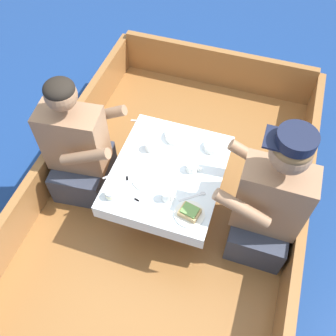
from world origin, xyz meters
TOP-DOWN VIEW (x-y plane):
  - ground_plane at (0.00, 0.00)m, footprint 60.00×60.00m
  - boat_deck at (0.00, 0.00)m, footprint 1.82×2.84m
  - gunwale_port at (-0.88, 0.00)m, footprint 0.06×2.84m
  - gunwale_starboard at (0.88, 0.00)m, footprint 0.06×2.84m
  - bow_coaming at (0.00, 1.39)m, footprint 1.70×0.06m
  - cockpit_table at (0.00, -0.01)m, footprint 0.68×0.80m
  - person_port at (-0.64, -0.00)m, footprint 0.56×0.49m
  - person_starboard at (0.64, -0.06)m, footprint 0.52×0.44m
  - plate_sandwich at (0.22, -0.27)m, footprint 0.18×0.18m
  - plate_bread at (-0.10, -0.12)m, footprint 0.19×0.19m
  - sandwich at (0.22, -0.27)m, footprint 0.13×0.11m
  - bowl_port_near at (0.23, 0.25)m, footprint 0.12×0.12m
  - bowl_starboard_near at (-0.03, 0.26)m, footprint 0.15×0.15m
  - coffee_cup_port at (-0.16, 0.12)m, footprint 0.10×0.07m
  - coffee_cup_starboard at (0.14, 0.04)m, footprint 0.10×0.07m
  - coffee_cup_center at (0.06, -0.21)m, footprint 0.09×0.06m
  - tin_can at (-0.26, -0.30)m, footprint 0.07×0.07m
  - utensil_fork_starboard at (-0.06, -0.29)m, footprint 0.17×0.06m
  - utensil_spoon_port at (-0.17, 0.26)m, footprint 0.06×0.17m
  - utensil_fork_port at (-0.20, -0.20)m, footprint 0.08×0.16m
  - utensil_spoon_center at (0.22, -0.14)m, footprint 0.14×0.11m
  - utensil_knife_starboard at (-0.30, -0.14)m, footprint 0.13×0.13m
  - utensil_spoon_starboard at (-0.27, 0.34)m, footprint 0.17×0.05m

SIDE VIEW (x-z plane):
  - ground_plane at x=0.00m, z-range 0.00..0.00m
  - boat_deck at x=0.00m, z-range 0.00..0.26m
  - gunwale_port at x=-0.88m, z-range 0.26..0.58m
  - gunwale_starboard at x=0.88m, z-range 0.26..0.58m
  - bow_coaming at x=0.00m, z-range 0.26..0.62m
  - person_port at x=-0.64m, z-range 0.16..1.14m
  - cockpit_table at x=0.00m, z-range 0.44..0.88m
  - person_starboard at x=0.64m, z-range 0.17..1.23m
  - utensil_fork_starboard at x=-0.06m, z-range 0.70..0.71m
  - utensil_fork_port at x=-0.20m, z-range 0.70..0.71m
  - utensil_knife_starboard at x=-0.30m, z-range 0.70..0.71m
  - utensil_spoon_port at x=-0.17m, z-range 0.70..0.71m
  - utensil_spoon_center at x=0.22m, z-range 0.70..0.71m
  - utensil_spoon_starboard at x=-0.27m, z-range 0.70..0.71m
  - plate_sandwich at x=0.22m, z-range 0.70..0.71m
  - plate_bread at x=-0.10m, z-range 0.70..0.71m
  - bowl_port_near at x=0.23m, z-range 0.71..0.75m
  - bowl_starboard_near at x=-0.03m, z-range 0.71..0.75m
  - tin_can at x=-0.26m, z-range 0.70..0.76m
  - coffee_cup_starboard at x=0.14m, z-range 0.70..0.76m
  - sandwich at x=0.22m, z-range 0.71..0.76m
  - coffee_cup_port at x=-0.16m, z-range 0.70..0.77m
  - coffee_cup_center at x=0.06m, z-range 0.70..0.77m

